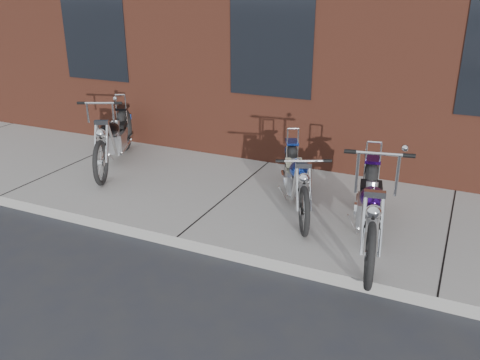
% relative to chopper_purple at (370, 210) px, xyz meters
% --- Properties ---
extents(ground, '(120.00, 120.00, 0.00)m').
position_rel_chopper_purple_xyz_m(ground, '(-2.14, -0.80, -0.59)').
color(ground, '#282931').
rests_on(ground, ground).
extents(sidewalk, '(22.00, 3.00, 0.15)m').
position_rel_chopper_purple_xyz_m(sidewalk, '(-2.14, 0.70, -0.51)').
color(sidewalk, '#A19D99').
rests_on(sidewalk, ground).
extents(chopper_purple, '(0.73, 2.40, 1.36)m').
position_rel_chopper_purple_xyz_m(chopper_purple, '(0.00, 0.00, 0.00)').
color(chopper_purple, black).
rests_on(chopper_purple, sidewalk).
extents(chopper_blue, '(1.03, 2.01, 0.94)m').
position_rel_chopper_purple_xyz_m(chopper_blue, '(-1.12, 0.65, -0.05)').
color(chopper_blue, black).
rests_on(chopper_blue, sidewalk).
extents(chopper_third, '(1.11, 2.23, 1.22)m').
position_rel_chopper_purple_xyz_m(chopper_third, '(-4.45, 1.02, -0.00)').
color(chopper_third, black).
rests_on(chopper_third, sidewalk).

